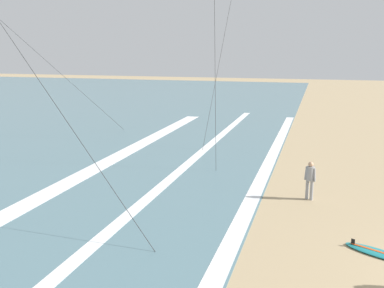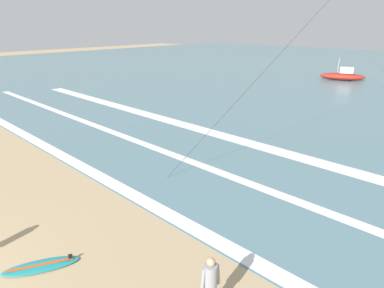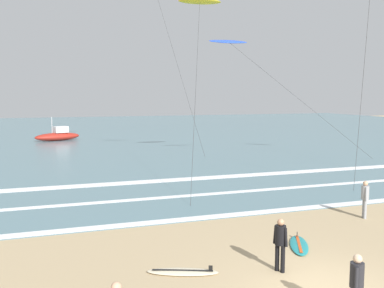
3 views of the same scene
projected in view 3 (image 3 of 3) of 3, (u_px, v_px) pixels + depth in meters
ground_plane at (319, 286)px, 12.29m from camera, size 160.00×160.00×0.00m
ocean_surface at (92, 133)px, 61.14m from camera, size 140.00×90.00×0.01m
wave_foam_shoreline at (230, 215)px, 19.46m from camera, size 54.94×0.63×0.01m
wave_foam_mid_break at (208, 194)px, 23.56m from camera, size 57.25×0.54×0.01m
wave_foam_outer_break at (172, 180)px, 27.41m from camera, size 51.37×1.07×0.01m
surfer_mid_group at (280, 240)px, 13.19m from camera, size 0.32×0.50×1.60m
surfer_right_near at (357, 281)px, 10.28m from camera, size 0.41×0.43×1.60m
surfer_foreground_main at (365, 196)px, 18.93m from camera, size 0.32×0.50×1.60m
surfboard_foreground_flat at (183, 272)px, 13.16m from camera, size 2.17×1.34×0.25m
surfboard_near_water at (299, 245)px, 15.50m from camera, size 1.50×2.14×0.25m
kite_blue_high_left at (229, 42)px, 35.07m from camera, size 12.92×4.04×9.54m
kite_yellow_high_right at (200, 2)px, 32.80m from camera, size 6.59×12.89×12.21m
offshore_boat at (58, 136)px, 50.90m from camera, size 5.47×3.38×2.70m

